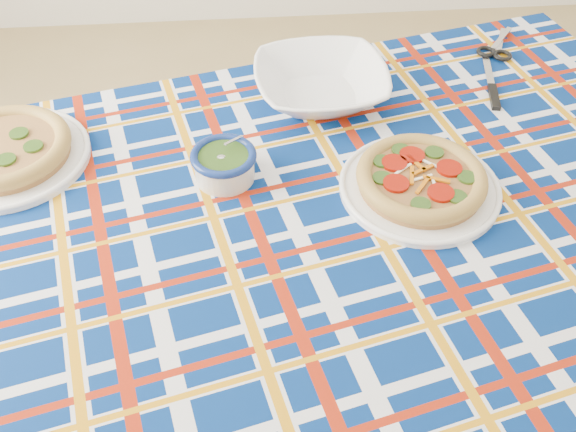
{
  "coord_description": "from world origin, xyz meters",
  "views": [
    {
      "loc": [
        -0.09,
        -1.33,
        1.76
      ],
      "look_at": [
        -0.01,
        -0.44,
        0.86
      ],
      "focal_mm": 40.0,
      "sensor_mm": 36.0,
      "label": 1
    }
  ],
  "objects_px": {
    "main_focaccia_plate": "(421,178)",
    "serving_bowl": "(321,84)",
    "dining_table": "(323,237)",
    "pesto_bowl": "(224,162)"
  },
  "relations": [
    {
      "from": "main_focaccia_plate",
      "to": "serving_bowl",
      "type": "distance_m",
      "value": 0.39
    },
    {
      "from": "dining_table",
      "to": "pesto_bowl",
      "type": "distance_m",
      "value": 0.26
    },
    {
      "from": "main_focaccia_plate",
      "to": "serving_bowl",
      "type": "bearing_deg",
      "value": 115.17
    },
    {
      "from": "main_focaccia_plate",
      "to": "pesto_bowl",
      "type": "relative_size",
      "value": 2.48
    },
    {
      "from": "pesto_bowl",
      "to": "main_focaccia_plate",
      "type": "bearing_deg",
      "value": -10.57
    },
    {
      "from": "pesto_bowl",
      "to": "serving_bowl",
      "type": "relative_size",
      "value": 0.43
    },
    {
      "from": "pesto_bowl",
      "to": "dining_table",
      "type": "bearing_deg",
      "value": -29.36
    },
    {
      "from": "pesto_bowl",
      "to": "serving_bowl",
      "type": "distance_m",
      "value": 0.37
    },
    {
      "from": "main_focaccia_plate",
      "to": "serving_bowl",
      "type": "relative_size",
      "value": 1.07
    },
    {
      "from": "dining_table",
      "to": "serving_bowl",
      "type": "distance_m",
      "value": 0.41
    }
  ]
}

